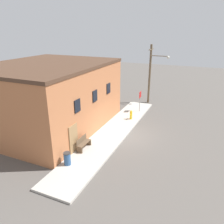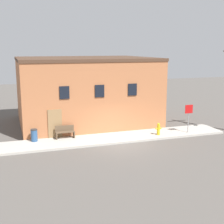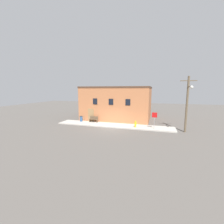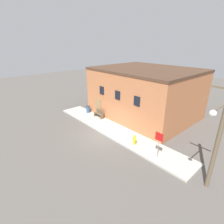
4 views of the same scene
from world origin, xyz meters
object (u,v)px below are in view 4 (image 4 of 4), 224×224
at_px(bench, 99,114).
at_px(trash_bin, 88,109).
at_px(utility_pole, 219,135).
at_px(fire_hydrant, 134,140).
at_px(stop_sign, 159,141).

xyz_separation_m(bench, trash_bin, (-2.14, -0.09, 0.00)).
xyz_separation_m(trash_bin, utility_pole, (14.92, -1.51, 3.11)).
distance_m(bench, utility_pole, 13.24).
xyz_separation_m(fire_hydrant, stop_sign, (2.43, -0.12, 1.04)).
distance_m(stop_sign, utility_pole, 4.20).
bearing_deg(utility_pole, trash_bin, 174.24).
bearing_deg(stop_sign, fire_hydrant, 177.21).
bearing_deg(stop_sign, trash_bin, 173.03).
relative_size(fire_hydrant, stop_sign, 0.42).
bearing_deg(utility_pole, stop_sign, 177.97).
bearing_deg(bench, utility_pole, -7.11).
xyz_separation_m(fire_hydrant, bench, (-6.68, 1.34, -0.02)).
bearing_deg(utility_pole, fire_hydrant, 177.67).
height_order(fire_hydrant, trash_bin, fire_hydrant).
xyz_separation_m(bench, utility_pole, (12.77, -1.59, 3.11)).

